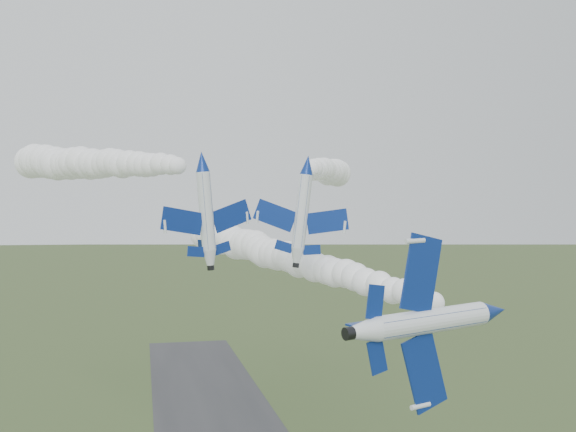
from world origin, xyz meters
name	(u,v)px	position (x,y,z in m)	size (l,w,h in m)	color
jet_lead	(495,311)	(11.15, -2.69, 32.02)	(5.56, 14.11, 11.85)	white
smoke_trail_jet_lead	(282,256)	(2.67, 31.66, 34.32)	(4.94, 62.88, 4.94)	white
jet_pair_left	(203,161)	(-8.40, 16.79, 44.38)	(9.61, 11.05, 2.89)	white
smoke_trail_jet_pair_left	(86,163)	(-21.64, 46.91, 46.52)	(5.60, 61.12, 5.60)	white
jet_pair_right	(307,165)	(2.20, 17.51, 44.31)	(9.58, 11.14, 2.87)	white
smoke_trail_jet_pair_right	(328,172)	(13.54, 48.68, 46.08)	(4.81, 60.97, 4.81)	white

